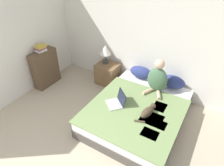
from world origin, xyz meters
The scene contains 12 objects.
wall_back centered at (0.00, 3.45, 1.27)m, with size 5.18×0.05×2.55m.
wall_side centered at (-2.11, 1.71, 1.27)m, with size 0.05×4.42×2.55m.
bed centered at (0.59, 2.31, 0.20)m, with size 1.71×2.12×0.40m.
pillow_near centered at (0.21, 3.22, 0.54)m, with size 0.52×0.27×0.28m.
pillow_far centered at (0.96, 3.22, 0.54)m, with size 0.52×0.27×0.28m.
person_sitting centered at (0.70, 2.91, 0.71)m, with size 0.41×0.40×0.74m.
cat_tabby centered at (0.84, 2.14, 0.48)m, with size 0.25×0.50×0.16m.
laptop_open centered at (0.21, 2.11, 0.46)m, with size 0.45×0.45×0.27m.
nightstand centered at (-0.64, 3.15, 0.26)m, with size 0.53×0.48×0.52m.
table_lamp centered at (-0.73, 3.20, 0.85)m, with size 0.27×0.27×0.47m.
bookshelf centered at (-1.93, 2.31, 0.45)m, with size 0.26×0.67×0.90m.
book_stack_top centered at (-1.93, 2.31, 0.99)m, with size 0.21×0.27×0.16m.
Camera 1 is at (1.66, -0.47, 2.94)m, focal length 32.00 mm.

